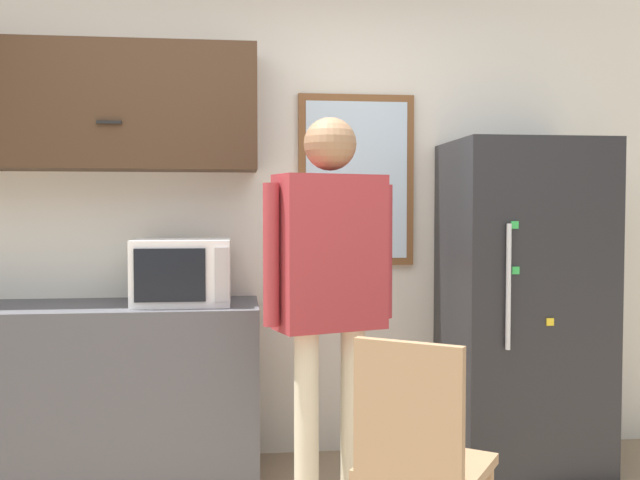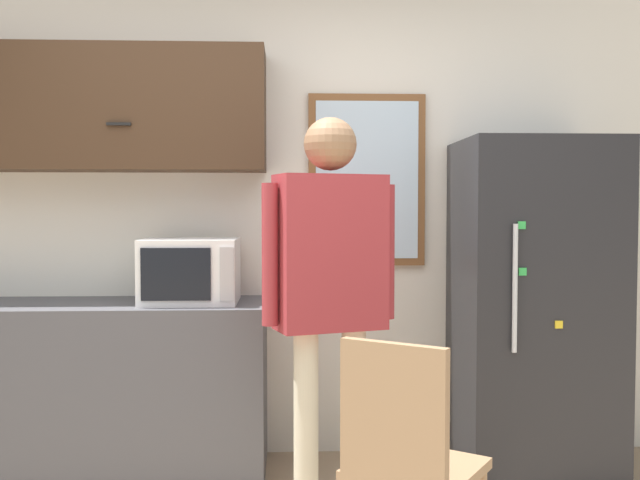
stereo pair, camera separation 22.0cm
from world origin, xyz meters
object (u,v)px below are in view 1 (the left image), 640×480
Objects in this scene: person at (330,271)px; chair at (419,453)px; refrigerator at (521,305)px; microwave at (182,271)px.

chair is at bearing -89.51° from person.
refrigerator is at bearing 5.06° from person.
chair is at bearing -52.61° from microwave.
microwave reaches higher than chair.
refrigerator is (1.76, -0.05, -0.19)m from microwave.
microwave is at bearing 178.30° from refrigerator.
microwave is 0.28× the size of refrigerator.
refrigerator is (1.08, 0.46, -0.23)m from person.
chair is (0.23, -0.69, -0.59)m from person.
chair is (-0.85, -1.15, -0.36)m from refrigerator.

